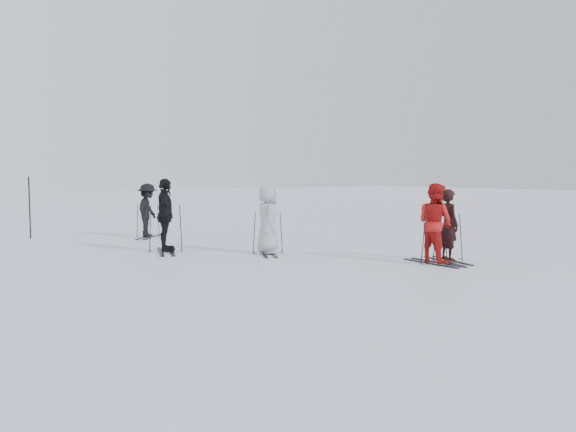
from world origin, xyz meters
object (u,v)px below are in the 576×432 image
at_px(skier_grey, 268,220).
at_px(skier_uphill_far, 148,211).
at_px(skier_uphill_left, 165,216).
at_px(piste_marker, 30,208).
at_px(skier_near_dark, 448,226).
at_px(skier_red, 435,224).

height_order(skier_grey, skier_uphill_far, skier_grey).
distance_m(skier_uphill_left, piste_marker, 5.92).
distance_m(skier_near_dark, piste_marker, 12.94).
bearing_deg(skier_uphill_left, skier_grey, -112.52).
relative_size(skier_near_dark, skier_red, 0.92).
distance_m(skier_grey, piste_marker, 8.48).
relative_size(skier_near_dark, skier_grey, 0.96).
xyz_separation_m(skier_uphill_left, skier_uphill_far, (0.85, 3.61, -0.10)).
relative_size(skier_uphill_left, skier_uphill_far, 1.11).
height_order(skier_red, skier_grey, skier_red).
height_order(skier_red, piste_marker, piste_marker).
bearing_deg(skier_uphill_far, skier_near_dark, -116.05).
relative_size(skier_red, skier_grey, 1.04).
xyz_separation_m(skier_red, piste_marker, (-6.79, 10.71, 0.08)).
relative_size(skier_grey, piste_marker, 0.89).
height_order(skier_near_dark, skier_red, skier_red).
xyz_separation_m(skier_red, skier_uphill_left, (-4.41, 5.29, 0.05)).
relative_size(skier_near_dark, piste_marker, 0.85).
xyz_separation_m(skier_near_dark, piste_marker, (-7.31, 10.67, 0.15)).
xyz_separation_m(skier_near_dark, skier_uphill_far, (-4.08, 8.86, 0.02)).
bearing_deg(skier_uphill_far, skier_red, -118.99).
relative_size(skier_red, piste_marker, 0.92).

